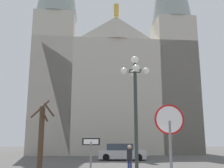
# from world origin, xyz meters

# --- Properties ---
(cathedral) EXTENTS (23.09, 15.27, 38.76)m
(cathedral) POSITION_xyz_m (0.37, 31.31, 11.82)
(cathedral) COLOR #BCB5A5
(cathedral) RESTS_ON ground
(stop_sign) EXTENTS (0.88, 0.11, 3.08)m
(stop_sign) POSITION_xyz_m (1.67, 1.40, 2.19)
(stop_sign) COLOR slate
(stop_sign) RESTS_ON ground
(one_way_arrow_sign) EXTENTS (0.61, 0.16, 2.10)m
(one_way_arrow_sign) POSITION_xyz_m (-0.73, 3.11, 1.34)
(one_way_arrow_sign) COLOR slate
(one_way_arrow_sign) RESTS_ON ground
(street_lamp) EXTENTS (1.33, 1.33, 5.85)m
(street_lamp) POSITION_xyz_m (1.08, 5.46, 3.73)
(street_lamp) COLOR #2D3833
(street_lamp) RESTS_ON ground
(bare_tree) EXTENTS (1.37, 1.36, 4.29)m
(bare_tree) POSITION_xyz_m (-3.85, 8.38, 2.08)
(bare_tree) COLOR #473323
(bare_tree) RESTS_ON ground
(parked_car_near_silver) EXTENTS (4.55, 1.95, 1.56)m
(parked_car_near_silver) POSITION_xyz_m (1.03, 19.89, 0.73)
(parked_car_near_silver) COLOR #B7B7BC
(parked_car_near_silver) RESTS_ON ground
(pedestrian_walking) EXTENTS (0.32, 0.32, 1.70)m
(pedestrian_walking) POSITION_xyz_m (1.04, 9.09, 1.03)
(pedestrian_walking) COLOR navy
(pedestrian_walking) RESTS_ON ground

